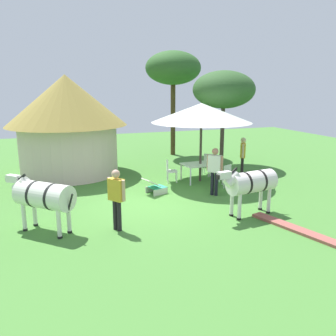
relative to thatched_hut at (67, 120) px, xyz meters
name	(u,v)px	position (x,y,z in m)	size (l,w,h in m)	color
ground_plane	(147,204)	(2.06, -5.18, -2.38)	(36.00, 36.00, 0.00)	#437A32
thatched_hut	(67,120)	(0.00, 0.00, 0.00)	(5.14, 5.14, 4.33)	beige
shade_umbrella	(201,113)	(4.96, -3.08, 0.42)	(4.01, 4.01, 3.19)	#41322F
patio_dining_table	(200,165)	(4.96, -3.08, -1.72)	(1.51, 1.09, 0.74)	silver
patio_chair_near_hut	(225,174)	(5.50, -4.22, -1.86)	(0.58, 0.57, 0.90)	silver
patio_chair_west_end	(208,163)	(5.78, -2.13, -1.86)	(0.61, 0.61, 0.90)	silver
patio_chair_near_lawn	(170,169)	(3.74, -2.79, -1.86)	(0.51, 0.53, 0.90)	white
guest_beside_umbrella	(215,167)	(4.63, -5.01, -1.35)	(0.47, 0.49, 1.72)	black
guest_behind_table	(243,153)	(7.00, -2.98, -1.36)	(0.42, 0.54, 1.70)	black
standing_watcher	(116,194)	(0.73, -6.96, -1.37)	(0.43, 0.51, 1.69)	black
striped_lounge_chair	(155,187)	(2.70, -4.11, -2.13)	(0.94, 0.76, 0.60)	#2EA17B
zebra_nearest_camera	(43,196)	(-1.12, -6.41, -1.38)	(1.80, 1.74, 1.54)	silver
zebra_by_umbrella	(250,183)	(4.73, -7.14, -1.37)	(2.18, 0.87, 1.55)	silver
acacia_tree_far_lawn	(173,69)	(5.91, 2.74, 2.39)	(3.04, 3.04, 5.73)	#45351C
acacia_tree_behind_hut	(224,90)	(7.31, -0.51, 1.28)	(3.00, 3.00, 4.58)	#443631
brick_patio_kerb	(296,229)	(5.30, -8.62, -2.34)	(2.80, 0.36, 0.08)	#974F45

